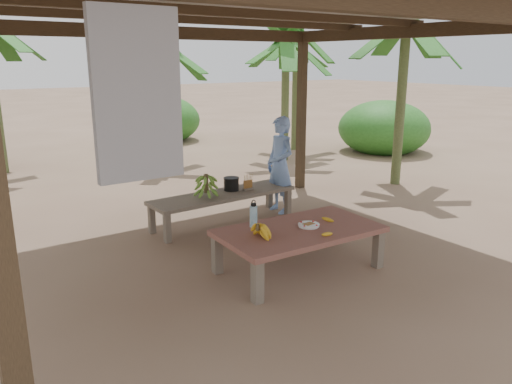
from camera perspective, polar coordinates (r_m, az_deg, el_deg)
ground at (r=6.06m, az=-1.62°, el=-7.65°), size 80.00×80.00×0.00m
pavilion at (r=5.59m, az=-1.87°, el=19.58°), size 6.60×5.60×2.95m
work_table at (r=5.62m, az=4.96°, el=-4.78°), size 1.84×1.08×0.50m
bench at (r=7.23m, az=-3.73°, el=-0.59°), size 2.22×0.68×0.45m
ripe_banana_bunch at (r=5.25m, az=0.20°, el=-4.43°), size 0.28×0.24×0.17m
plate at (r=5.66m, az=6.05°, el=-3.78°), size 0.24×0.24×0.04m
loose_banana_front at (r=5.38m, az=8.13°, el=-4.79°), size 0.17×0.05×0.04m
loose_banana_side at (r=5.86m, az=8.21°, el=-3.13°), size 0.10×0.16×0.04m
water_flask at (r=5.58m, az=-0.28°, el=-2.70°), size 0.09×0.09×0.32m
green_banana_stalk at (r=7.02m, az=-5.72°, el=0.81°), size 0.31×0.31×0.34m
cooking_pot at (r=7.36m, az=-2.83°, el=0.90°), size 0.22×0.22×0.19m
skewer_rack at (r=7.36m, az=-0.92°, el=1.14°), size 0.18×0.09×0.24m
woman at (r=7.71m, az=2.77°, el=3.10°), size 0.37×0.55×1.49m
banana_plant_ne at (r=11.75m, az=3.44°, el=15.96°), size 1.80×1.80×3.03m
banana_plant_n at (r=11.39m, az=-10.47°, el=15.08°), size 1.80×1.80×2.88m
banana_plant_e at (r=9.76m, az=16.77°, el=17.07°), size 1.80×1.80×3.29m
banana_plant_far at (r=13.20m, az=4.65°, el=16.81°), size 1.80×1.80×3.26m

